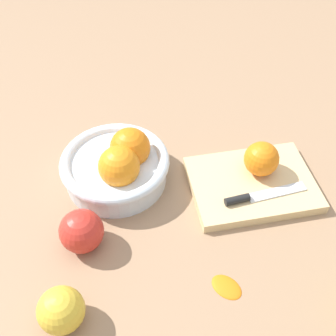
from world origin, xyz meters
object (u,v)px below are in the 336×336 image
object	(u,v)px
apple_mid_left	(81,231)
knife	(254,196)
bowl	(118,165)
cutting_board	(252,184)
apple_front_left	(61,310)
orange_on_board	(261,159)

from	to	relation	value
apple_mid_left	knife	bearing A→B (deg)	7.46
knife	apple_mid_left	distance (m)	0.31
bowl	knife	xyz separation A→B (m)	(0.24, -0.10, -0.02)
cutting_board	apple_front_left	bearing A→B (deg)	-148.46
knife	apple_front_left	size ratio (longest dim) A/B	2.26
cutting_board	apple_mid_left	distance (m)	0.32
orange_on_board	knife	world-z (taller)	orange_on_board
orange_on_board	bowl	bearing A→B (deg)	172.67
orange_on_board	cutting_board	bearing A→B (deg)	-128.76
apple_mid_left	bowl	bearing A→B (deg)	63.53
orange_on_board	apple_front_left	size ratio (longest dim) A/B	0.94
bowl	cutting_board	xyz separation A→B (m)	(0.24, -0.06, -0.03)
bowl	orange_on_board	distance (m)	0.27
bowl	apple_mid_left	bearing A→B (deg)	-116.47
cutting_board	apple_front_left	distance (m)	0.40
bowl	apple_front_left	distance (m)	0.28
bowl	cutting_board	size ratio (longest dim) A/B	0.89
orange_on_board	knife	distance (m)	0.07
orange_on_board	apple_front_left	distance (m)	0.43
orange_on_board	apple_mid_left	distance (m)	0.35
bowl	knife	size ratio (longest dim) A/B	1.30
cutting_board	orange_on_board	size ratio (longest dim) A/B	3.50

